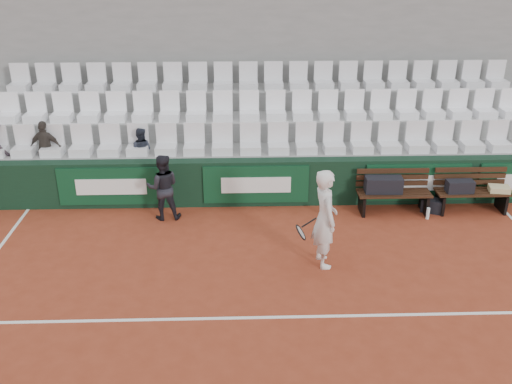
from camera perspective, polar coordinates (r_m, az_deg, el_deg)
The scene contains 22 objects.
ground at distance 8.84m, azimuth 2.13°, elevation -12.42°, with size 80.00×80.00×0.00m, color #913820.
court_baseline at distance 8.83m, azimuth 2.13°, elevation -12.40°, with size 18.00×0.06×0.01m, color white.
back_barrier at distance 12.05m, azimuth 1.25°, elevation 0.99°, with size 18.00×0.34×1.00m.
grandstand_tier_front at distance 12.63m, azimuth 0.79°, elevation 2.13°, with size 18.00×0.95×1.00m, color gray.
grandstand_tier_mid at distance 13.44m, azimuth 0.62°, elevation 4.56°, with size 18.00×0.95×1.45m, color #989895.
grandstand_tier_back at distance 14.26m, azimuth 0.47°, elevation 6.71°, with size 18.00×0.95×1.90m, color gray.
grandstand_rear_wall at distance 14.54m, azimuth 0.38°, elevation 12.16°, with size 18.00×0.30×4.40m, color gray.
seat_row_front at distance 12.18m, azimuth 0.85°, elevation 5.37°, with size 11.90×0.44×0.63m, color silver.
seat_row_mid at distance 12.95m, azimuth 0.67°, elevation 8.62°, with size 11.90×0.44×0.63m, color white.
seat_row_back at distance 13.76m, azimuth 0.51°, elevation 11.51°, with size 11.90×0.44×0.63m, color silver.
bench_left at distance 12.13m, azimuth 13.55°, elevation -1.01°, with size 1.50×0.56×0.45m, color #341C0F.
bench_right at distance 12.66m, azimuth 20.68°, elevation -0.85°, with size 1.50×0.56×0.45m, color #361D10.
sports_bag_left at distance 11.95m, azimuth 12.63°, elevation 0.73°, with size 0.75×0.32×0.32m, color black.
sports_bag_right at distance 12.39m, azimuth 19.71°, elevation 0.54°, with size 0.54×0.25×0.25m, color black.
towel at distance 12.75m, azimuth 23.14°, elevation 0.29°, with size 0.40×0.29×0.11m, color #C4B67F.
sports_bag_ground at distance 12.41m, azimuth 17.24°, elevation -1.30°, with size 0.45×0.28×0.28m, color black.
water_bottle_near at distance 11.74m, azimuth 7.09°, elevation -1.90°, with size 0.07×0.07×0.24m, color silver.
water_bottle_far at distance 12.07m, azimuth 16.81°, elevation -2.06°, with size 0.07×0.07×0.24m, color silver.
tennis_player at distance 9.76m, azimuth 6.88°, elevation -2.64°, with size 0.76×0.71×1.77m.
ball_kid at distance 11.52m, azimuth -9.29°, elevation 0.48°, with size 0.66×0.52×1.36m, color black.
spectator_b at distance 12.80m, azimuth -20.54°, elevation 6.04°, with size 0.69×0.29×1.18m, color #35302A.
spectator_c at distance 12.33m, azimuth -11.59°, elevation 6.04°, with size 0.49×0.38×1.01m, color #202531.
Camera 1 is at (-0.54, -7.05, 5.30)m, focal length 40.00 mm.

